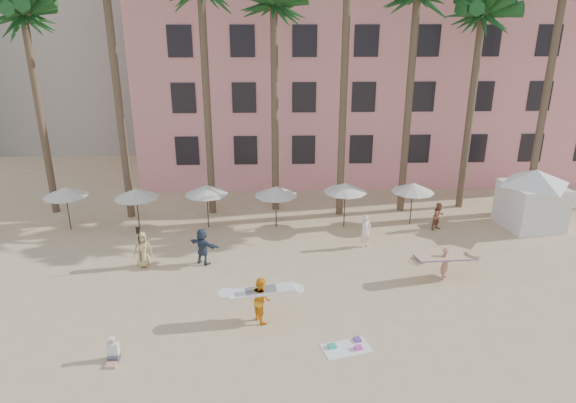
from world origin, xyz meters
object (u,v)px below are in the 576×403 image
(carrier_yellow, at_px, (446,261))
(carrier_white, at_px, (261,298))
(pink_hotel, at_px, (374,65))
(cabana, at_px, (533,193))

(carrier_yellow, distance_m, carrier_white, 9.23)
(carrier_white, bearing_deg, carrier_yellow, 20.25)
(pink_hotel, bearing_deg, carrier_white, -110.63)
(carrier_yellow, height_order, carrier_white, carrier_white)
(pink_hotel, distance_m, cabana, 16.65)
(pink_hotel, xyz_separation_m, carrier_white, (-8.75, -23.24, -6.98))
(pink_hotel, bearing_deg, carrier_yellow, -90.26)
(carrier_white, bearing_deg, cabana, 30.69)
(carrier_yellow, bearing_deg, cabana, 41.06)
(cabana, height_order, carrier_yellow, cabana)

